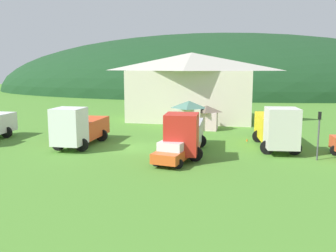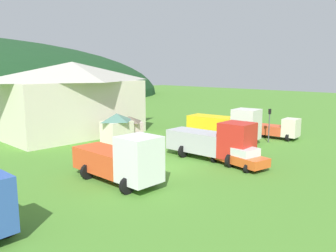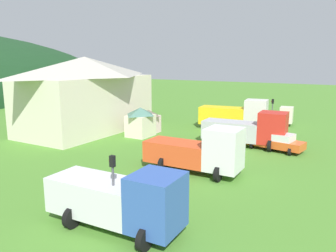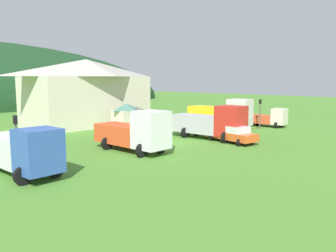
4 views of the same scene
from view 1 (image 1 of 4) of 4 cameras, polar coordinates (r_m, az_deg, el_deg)
name	(u,v)px [view 1 (image 1 of 4)]	position (r m, az deg, el deg)	size (l,w,h in m)	color
ground_plane	(131,147)	(32.24, -5.69, -3.29)	(200.00, 200.00, 0.00)	#4C842D
forested_hill_backdrop	(213,92)	(103.37, 6.92, 5.23)	(125.49, 60.00, 31.28)	#193D1E
depot_building	(191,86)	(47.84, 3.61, 6.17)	(16.46, 8.89, 8.64)	beige
play_shed_cream	(189,115)	(41.04, 3.23, 1.74)	(3.03, 2.52, 3.18)	beige
play_shed_pink	(206,117)	(41.08, 5.92, 1.35)	(2.54, 2.27, 2.67)	beige
heavy_rig_white	(79,127)	(33.09, -13.52, -0.16)	(3.25, 7.34, 3.57)	white
crane_truck_red	(185,133)	(29.38, 2.60, -1.08)	(3.44, 8.06, 3.51)	red
flatbed_truck_yellow	(276,127)	(32.68, 16.25, -0.19)	(3.80, 8.17, 3.70)	silver
service_pickup_orange	(176,151)	(27.15, 1.24, -3.81)	(2.94, 5.58, 1.66)	#E05722
traffic_light_east	(319,130)	(29.52, 22.11, -0.61)	(0.20, 0.32, 3.63)	#4C4C51
traffic_cone_near_pickup	(247,141)	(35.49, 12.01, -2.30)	(0.36, 0.36, 0.54)	orange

